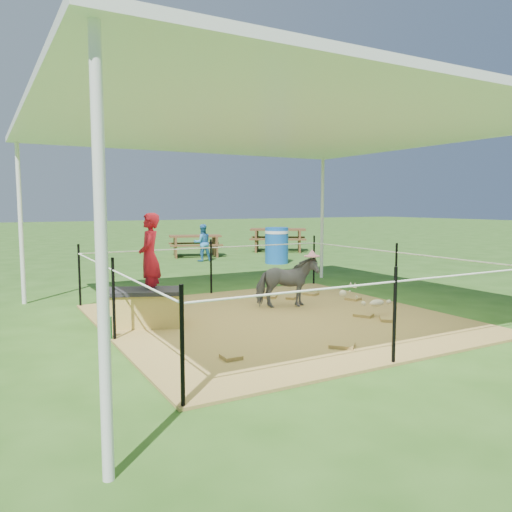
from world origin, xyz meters
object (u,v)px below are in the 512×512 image
picnic_table_far (278,240)px  distant_person (202,243)px  green_bottle (109,328)px  trash_barrel (277,245)px  pony (287,282)px  picnic_table_near (195,246)px  woman (149,249)px  foal (377,301)px  straw_bale (143,309)px

picnic_table_far → distant_person: (-3.51, -1.59, 0.14)m
green_bottle → trash_barrel: trash_barrel is taller
pony → trash_barrel: bearing=-13.8°
picnic_table_near → distant_person: distant_person is taller
woman → picnic_table_near: size_ratio=0.72×
picnic_table_far → distant_person: bearing=-123.5°
green_bottle → trash_barrel: bearing=44.5°
foal → distant_person: bearing=81.0°
woman → green_bottle: size_ratio=4.32×
green_bottle → picnic_table_near: (4.61, 8.59, 0.17)m
straw_bale → foal: (3.04, -1.10, 0.01)m
foal → picnic_table_far: size_ratio=0.42×
green_bottle → straw_bale: bearing=39.3°
pony → picnic_table_near: (1.79, 8.08, -0.09)m
woman → picnic_table_far: size_ratio=0.61×
straw_bale → green_bottle: (-0.55, -0.45, -0.08)m
straw_bale → distant_person: size_ratio=0.90×
straw_bale → woman: bearing=0.0°
green_bottle → trash_barrel: size_ratio=0.27×
straw_bale → picnic_table_near: bearing=63.5°
pony → distant_person: 6.86m
woman → green_bottle: 1.17m
trash_barrel → distant_person: (-1.60, 1.45, 0.04)m
trash_barrel → picnic_table_near: bearing=114.0°
straw_bale → picnic_table_near: 9.10m
picnic_table_far → woman: bearing=-98.3°
woman → foal: bearing=92.8°
woman → trash_barrel: woman is taller
trash_barrel → picnic_table_near: size_ratio=0.62×
straw_bale → trash_barrel: size_ratio=0.97×
picnic_table_near → foal: bearing=-79.3°
straw_bale → foal: foal is taller
picnic_table_near → distant_person: bearing=-86.9°
distant_person → trash_barrel: bearing=143.5°
picnic_table_near → green_bottle: bearing=-101.2°
pony → distant_person: distant_person is taller
pony → foal: (0.77, -1.16, -0.17)m
straw_bale → picnic_table_far: picnic_table_far is taller
trash_barrel → woman: bearing=-134.4°
straw_bale → picnic_table_far: (7.23, 8.35, 0.15)m
straw_bale → trash_barrel: trash_barrel is taller
trash_barrel → picnic_table_far: (1.91, 3.03, -0.10)m
pony → straw_bale: bearing=107.8°
green_bottle → picnic_table_far: (7.78, 8.80, 0.23)m
green_bottle → picnic_table_far: 11.75m
picnic_table_far → pony: bearing=-88.7°
pony → picnic_table_far: size_ratio=0.49×
woman → trash_barrel: 7.47m
straw_bale → green_bottle: 0.72m
foal → picnic_table_near: size_ratio=0.49×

